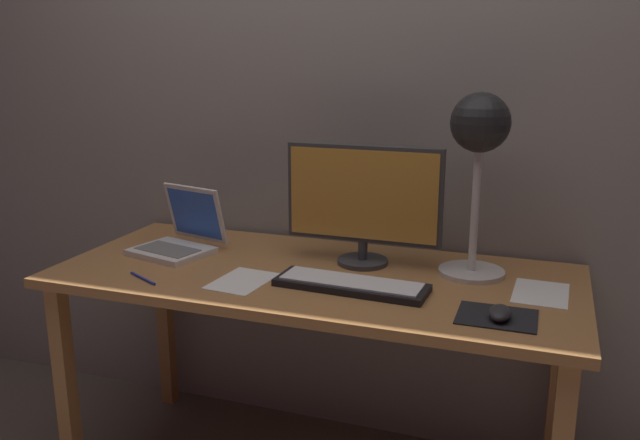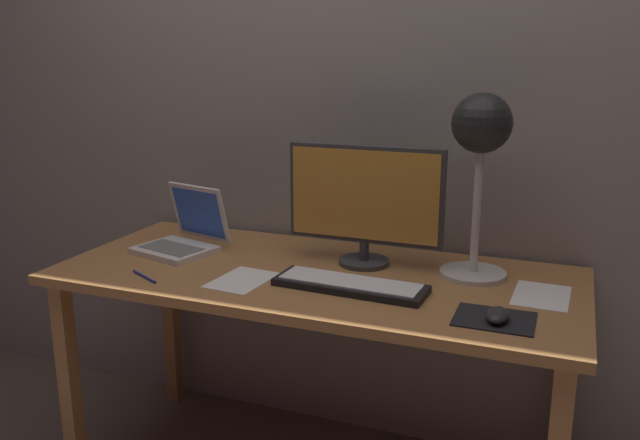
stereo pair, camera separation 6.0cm
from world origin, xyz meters
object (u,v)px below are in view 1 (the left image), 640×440
(monitor, at_px, (363,199))
(pen, at_px, (143,278))
(keyboard_main, at_px, (351,284))
(laptop, at_px, (183,233))
(desk_lamp, at_px, (479,141))
(mouse, at_px, (500,313))

(monitor, height_order, pen, monitor)
(keyboard_main, xyz_separation_m, laptop, (-0.65, 0.17, 0.05))
(keyboard_main, distance_m, desk_lamp, 0.56)
(monitor, height_order, desk_lamp, desk_lamp)
(monitor, bearing_deg, pen, -147.74)
(pen, bearing_deg, monitor, 32.26)
(laptop, distance_m, desk_lamp, 1.02)
(desk_lamp, relative_size, mouse, 5.70)
(monitor, relative_size, laptop, 1.65)
(keyboard_main, distance_m, laptop, 0.67)
(keyboard_main, bearing_deg, monitor, 97.80)
(keyboard_main, height_order, pen, keyboard_main)
(laptop, bearing_deg, pen, -82.05)
(monitor, height_order, mouse, monitor)
(mouse, height_order, pen, mouse)
(keyboard_main, xyz_separation_m, mouse, (0.42, -0.09, 0.01))
(pen, bearing_deg, laptop, 97.95)
(laptop, bearing_deg, monitor, 5.62)
(mouse, xyz_separation_m, pen, (-1.03, -0.04, -0.02))
(keyboard_main, height_order, laptop, laptop)
(monitor, height_order, keyboard_main, monitor)
(desk_lamp, xyz_separation_m, pen, (-0.92, -0.37, -0.40))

